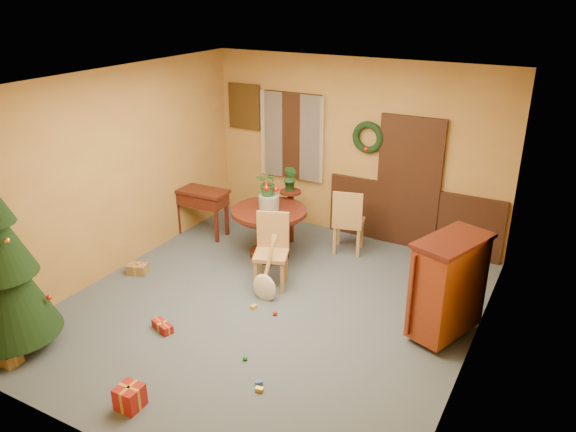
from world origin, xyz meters
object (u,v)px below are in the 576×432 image
Objects in this scene: dining_table at (269,224)px; writing_desk at (201,201)px; chair_near at (272,247)px; sideboard at (448,285)px; christmas_tree at (1,266)px.

writing_desk reaches higher than dining_table.
chair_near is 2.44m from sideboard.
chair_near reaches higher than writing_desk.
dining_table is 0.52× the size of christmas_tree.
sideboard is (2.89, -0.80, 0.13)m from dining_table.
dining_table is 0.83m from chair_near.
sideboard is at bearing 31.35° from christmas_tree.
sideboard is at bearing -12.89° from writing_desk.
writing_desk is 4.41m from sideboard.
dining_table is at bearing 122.79° from chair_near.
dining_table is 0.90× the size of sideboard.
chair_near is at bearing -57.21° from dining_table.
christmas_tree reaches higher than writing_desk.
chair_near is at bearing 177.75° from sideboard.
sideboard is at bearing -15.43° from dining_table.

